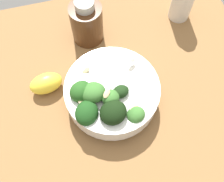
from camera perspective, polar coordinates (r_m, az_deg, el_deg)
name	(u,v)px	position (r cm, az deg, el deg)	size (l,w,h in cm)	color
ground_plane	(125,102)	(55.86, 2.87, -2.49)	(61.03, 61.03, 3.69)	brown
bowl_of_broccoli	(110,94)	(50.18, -0.46, -0.63)	(18.24, 18.24, 9.80)	white
lemon_wedge	(46,83)	(54.81, -14.15, 1.61)	(6.71, 4.05, 4.40)	yellow
bottle_short	(87,22)	(58.44, -5.53, 14.68)	(6.97, 6.97, 11.10)	#472814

